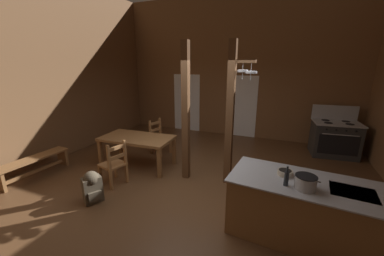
{
  "coord_description": "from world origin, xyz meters",
  "views": [
    {
      "loc": [
        1.62,
        -3.75,
        2.46
      ],
      "look_at": [
        -0.21,
        0.78,
        1.06
      ],
      "focal_mm": 21.51,
      "sensor_mm": 36.0,
      "label": 1
    }
  ],
  "objects_px": {
    "mixing_bowl_on_counter": "(285,173)",
    "bench_along_left_wall": "(34,164)",
    "stove_range": "(334,138)",
    "dining_table": "(137,140)",
    "ladderback_chair_near_window": "(159,137)",
    "backpack": "(92,186)",
    "bottle_tall_on_counter": "(286,178)",
    "ladderback_chair_by_post": "(114,164)",
    "kitchen_island": "(307,211)",
    "stockpot_on_counter": "(306,182)"
  },
  "relations": [
    {
      "from": "ladderback_chair_by_post",
      "to": "bottle_tall_on_counter",
      "type": "xyz_separation_m",
      "value": [
        3.24,
        -0.41,
        0.54
      ]
    },
    {
      "from": "dining_table",
      "to": "bench_along_left_wall",
      "type": "xyz_separation_m",
      "value": [
        -1.8,
        -1.34,
        -0.34
      ]
    },
    {
      "from": "bench_along_left_wall",
      "to": "bottle_tall_on_counter",
      "type": "bearing_deg",
      "value": -0.12
    },
    {
      "from": "ladderback_chair_near_window",
      "to": "kitchen_island",
      "type": "bearing_deg",
      "value": -30.11
    },
    {
      "from": "dining_table",
      "to": "mixing_bowl_on_counter",
      "type": "bearing_deg",
      "value": -17.46
    },
    {
      "from": "kitchen_island",
      "to": "mixing_bowl_on_counter",
      "type": "relative_size",
      "value": 10.58
    },
    {
      "from": "ladderback_chair_by_post",
      "to": "bench_along_left_wall",
      "type": "bearing_deg",
      "value": -168.17
    },
    {
      "from": "backpack",
      "to": "bottle_tall_on_counter",
      "type": "height_order",
      "value": "bottle_tall_on_counter"
    },
    {
      "from": "bottle_tall_on_counter",
      "to": "kitchen_island",
      "type": "bearing_deg",
      "value": 31.36
    },
    {
      "from": "ladderback_chair_by_post",
      "to": "stockpot_on_counter",
      "type": "distance_m",
      "value": 3.53
    },
    {
      "from": "ladderback_chair_near_window",
      "to": "mixing_bowl_on_counter",
      "type": "relative_size",
      "value": 4.48
    },
    {
      "from": "ladderback_chair_by_post",
      "to": "stockpot_on_counter",
      "type": "height_order",
      "value": "stockpot_on_counter"
    },
    {
      "from": "dining_table",
      "to": "ladderback_chair_by_post",
      "type": "relative_size",
      "value": 1.83
    },
    {
      "from": "bottle_tall_on_counter",
      "to": "stockpot_on_counter",
      "type": "bearing_deg",
      "value": 1.86
    },
    {
      "from": "ladderback_chair_near_window",
      "to": "bottle_tall_on_counter",
      "type": "xyz_separation_m",
      "value": [
        3.26,
        -2.28,
        0.54
      ]
    },
    {
      "from": "ladderback_chair_by_post",
      "to": "bench_along_left_wall",
      "type": "height_order",
      "value": "ladderback_chair_by_post"
    },
    {
      "from": "mixing_bowl_on_counter",
      "to": "bench_along_left_wall",
      "type": "bearing_deg",
      "value": -176.61
    },
    {
      "from": "kitchen_island",
      "to": "backpack",
      "type": "xyz_separation_m",
      "value": [
        -3.52,
        -0.45,
        -0.13
      ]
    },
    {
      "from": "bench_along_left_wall",
      "to": "stove_range",
      "type": "bearing_deg",
      "value": 31.63
    },
    {
      "from": "stockpot_on_counter",
      "to": "bottle_tall_on_counter",
      "type": "height_order",
      "value": "bottle_tall_on_counter"
    },
    {
      "from": "ladderback_chair_near_window",
      "to": "stockpot_on_counter",
      "type": "xyz_separation_m",
      "value": [
        3.49,
        -2.27,
        0.52
      ]
    },
    {
      "from": "mixing_bowl_on_counter",
      "to": "backpack",
      "type": "bearing_deg",
      "value": -169.96
    },
    {
      "from": "stove_range",
      "to": "ladderback_chair_near_window",
      "type": "xyz_separation_m",
      "value": [
        -4.49,
        -1.65,
        -0.03
      ]
    },
    {
      "from": "stove_range",
      "to": "mixing_bowl_on_counter",
      "type": "distance_m",
      "value": 3.85
    },
    {
      "from": "ladderback_chair_near_window",
      "to": "ladderback_chair_by_post",
      "type": "bearing_deg",
      "value": -89.34
    },
    {
      "from": "dining_table",
      "to": "bench_along_left_wall",
      "type": "distance_m",
      "value": 2.28
    },
    {
      "from": "dining_table",
      "to": "ladderback_chair_by_post",
      "type": "height_order",
      "value": "ladderback_chair_by_post"
    },
    {
      "from": "bench_along_left_wall",
      "to": "mixing_bowl_on_counter",
      "type": "height_order",
      "value": "mixing_bowl_on_counter"
    },
    {
      "from": "stockpot_on_counter",
      "to": "dining_table",
      "type": "bearing_deg",
      "value": 159.26
    },
    {
      "from": "stove_range",
      "to": "dining_table",
      "type": "distance_m",
      "value": 5.23
    },
    {
      "from": "kitchen_island",
      "to": "stove_range",
      "type": "bearing_deg",
      "value": 76.39
    },
    {
      "from": "stockpot_on_counter",
      "to": "bench_along_left_wall",
      "type": "bearing_deg",
      "value": 179.96
    },
    {
      "from": "dining_table",
      "to": "kitchen_island",
      "type": "bearing_deg",
      "value": -17.55
    },
    {
      "from": "mixing_bowl_on_counter",
      "to": "ladderback_chair_by_post",
      "type": "bearing_deg",
      "value": 178.34
    },
    {
      "from": "bottle_tall_on_counter",
      "to": "ladderback_chair_by_post",
      "type": "bearing_deg",
      "value": 172.84
    },
    {
      "from": "backpack",
      "to": "bottle_tall_on_counter",
      "type": "bearing_deg",
      "value": 4.47
    },
    {
      "from": "stove_range",
      "to": "bench_along_left_wall",
      "type": "height_order",
      "value": "stove_range"
    },
    {
      "from": "ladderback_chair_by_post",
      "to": "stockpot_on_counter",
      "type": "relative_size",
      "value": 2.8
    },
    {
      "from": "mixing_bowl_on_counter",
      "to": "bottle_tall_on_counter",
      "type": "bearing_deg",
      "value": -87.55
    },
    {
      "from": "stockpot_on_counter",
      "to": "ladderback_chair_by_post",
      "type": "bearing_deg",
      "value": 173.43
    },
    {
      "from": "ladderback_chair_near_window",
      "to": "backpack",
      "type": "xyz_separation_m",
      "value": [
        0.07,
        -2.53,
        -0.14
      ]
    },
    {
      "from": "bottle_tall_on_counter",
      "to": "dining_table",
      "type": "bearing_deg",
      "value": 157.83
    },
    {
      "from": "stove_range",
      "to": "dining_table",
      "type": "bearing_deg",
      "value": -150.53
    },
    {
      "from": "bottle_tall_on_counter",
      "to": "bench_along_left_wall",
      "type": "bearing_deg",
      "value": 179.88
    },
    {
      "from": "dining_table",
      "to": "bottle_tall_on_counter",
      "type": "relative_size",
      "value": 6.31
    },
    {
      "from": "ladderback_chair_near_window",
      "to": "stockpot_on_counter",
      "type": "bearing_deg",
      "value": -33.06
    },
    {
      "from": "stove_range",
      "to": "bottle_tall_on_counter",
      "type": "bearing_deg",
      "value": -107.39
    },
    {
      "from": "dining_table",
      "to": "bench_along_left_wall",
      "type": "height_order",
      "value": "dining_table"
    },
    {
      "from": "kitchen_island",
      "to": "backpack",
      "type": "relative_size",
      "value": 3.77
    },
    {
      "from": "bench_along_left_wall",
      "to": "stockpot_on_counter",
      "type": "height_order",
      "value": "stockpot_on_counter"
    }
  ]
}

